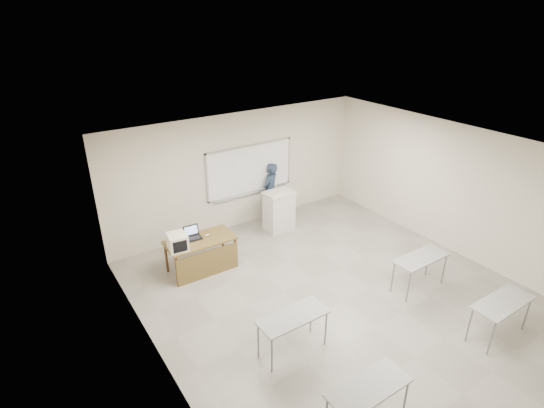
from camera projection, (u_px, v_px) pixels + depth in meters
floor at (342, 302)px, 8.38m from camera, size 7.00×8.00×0.01m
whiteboard at (250, 170)px, 10.89m from camera, size 2.48×0.10×1.31m
student_desks at (400, 312)px, 7.08m from camera, size 4.40×2.20×0.73m
instructor_desk at (203, 250)px, 9.11m from camera, size 1.48×0.74×0.75m
podium at (279, 211)px, 10.91m from camera, size 0.74×0.54×1.04m
crt_monitor at (177, 242)px, 8.66m from camera, size 0.38×0.43×0.36m
laptop at (193, 235)px, 9.15m from camera, size 0.34×0.31×0.25m
mouse at (207, 235)px, 9.24m from camera, size 0.12×0.10×0.04m
keyboard at (277, 195)px, 10.52m from camera, size 0.48×0.25×0.03m
presenter at (270, 191)px, 11.42m from camera, size 0.68×0.59×1.56m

